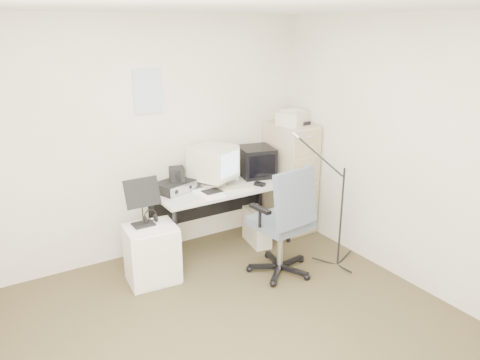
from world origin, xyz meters
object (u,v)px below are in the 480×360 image
desk (223,216)px  side_cart (152,254)px  office_chair (281,220)px  filing_cabinet (290,177)px

desk → side_cart: bearing=-163.1°
office_chair → side_cart: bearing=150.1°
office_chair → side_cart: office_chair is taller
desk → filing_cabinet: bearing=1.8°
filing_cabinet → side_cart: bearing=-170.5°
filing_cabinet → desk: 0.99m
desk → side_cart: desk is taller
side_cart → office_chair: bearing=-19.0°
desk → side_cart: size_ratio=2.58×
office_chair → filing_cabinet: bearing=41.9°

